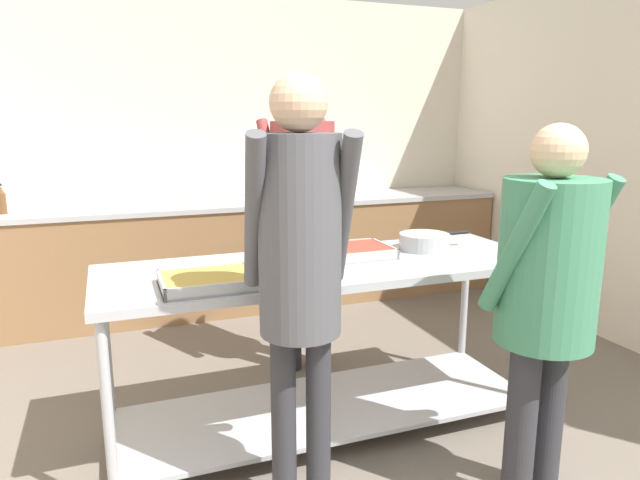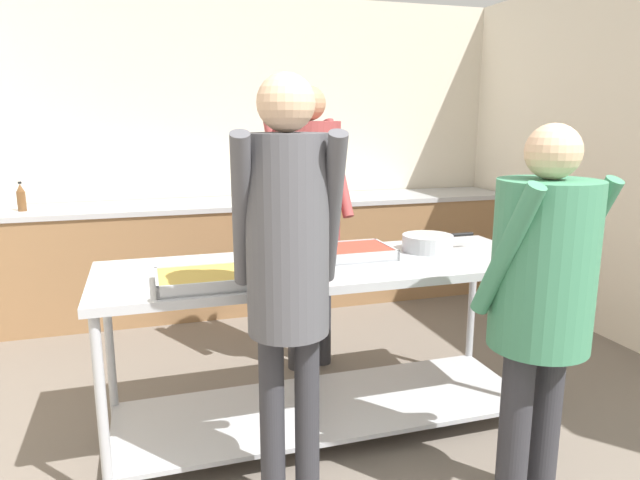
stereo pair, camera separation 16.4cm
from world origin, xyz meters
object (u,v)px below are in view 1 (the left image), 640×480
Objects in this scene: plate_stack at (271,261)px; cook_behind_counter at (303,200)px; serving_tray_vegetables at (208,281)px; guest_serving_left at (300,255)px; water_bottle at (1,200)px; sauce_pan at (425,241)px; guest_serving_right at (547,282)px; serving_tray_roast at (343,253)px.

plate_stack is 0.13× the size of cook_behind_counter.
serving_tray_vegetables is at bearing -143.70° from plate_stack.
water_bottle is (-1.38, 2.73, -0.09)m from guest_serving_left.
cook_behind_counter is at bearing 60.00° from plate_stack.
guest_serving_left is at bearing -143.23° from sauce_pan.
guest_serving_right reaches higher than plate_stack.
serving_tray_vegetables is at bearing 152.50° from guest_serving_right.
serving_tray_roast is at bearing -91.03° from cook_behind_counter.
serving_tray_roast is (0.75, 0.29, 0.00)m from serving_tray_vegetables.
serving_tray_vegetables is 1.28m from sauce_pan.
plate_stack is 2.51m from water_bottle.
plate_stack is 0.89m from sauce_pan.
cook_behind_counter is 8.11× the size of water_bottle.
cook_behind_counter reaches higher than serving_tray_vegetables.
serving_tray_roast is at bearing 56.27° from guest_serving_left.
sauce_pan reaches higher than plate_stack.
sauce_pan is 0.85m from cook_behind_counter.
guest_serving_left is (-0.48, -0.71, 0.19)m from serving_tray_roast.
guest_serving_left is at bearing -109.24° from cook_behind_counter.
cook_behind_counter reaches higher than plate_stack.
cook_behind_counter is at bearing 70.76° from guest_serving_left.
water_bottle is (-1.11, 2.30, 0.10)m from serving_tray_vegetables.
sauce_pan is at bearing 36.77° from guest_serving_left.
serving_tray_roast is 1.06m from guest_serving_right.
serving_tray_vegetables is at bearing -159.14° from serving_tray_roast.
sauce_pan is 0.26× the size of guest_serving_right.
sauce_pan is 0.23× the size of cook_behind_counter.
serving_tray_vegetables is 0.22× the size of guest_serving_left.
water_bottle is at bearing 132.69° from serving_tray_roast.
plate_stack is 0.85m from cook_behind_counter.
guest_serving_right is (1.24, -0.65, 0.05)m from serving_tray_vegetables.
cook_behind_counter is (0.49, 1.40, -0.00)m from guest_serving_left.
plate_stack is 0.15× the size of guest_serving_right.
guest_serving_right is (0.89, -0.91, 0.05)m from plate_stack.
guest_serving_left reaches higher than plate_stack.
plate_stack is 0.57× the size of sauce_pan.
guest_serving_left reaches higher than water_bottle.
serving_tray_roast is 0.27× the size of cook_behind_counter.
guest_serving_right is at bearing -51.46° from water_bottle.
sauce_pan is at bearing -40.47° from water_bottle.
serving_tray_vegetables is at bearing 122.99° from guest_serving_left.
water_bottle is (-2.35, 2.95, 0.05)m from guest_serving_right.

